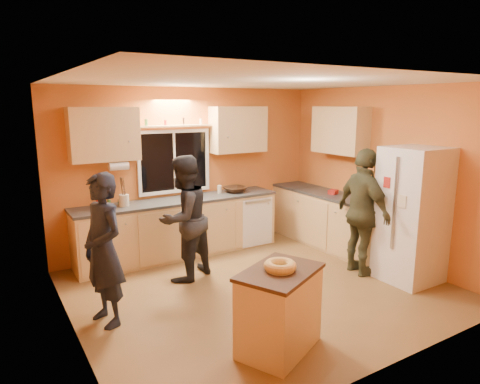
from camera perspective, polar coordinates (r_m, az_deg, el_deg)
ground at (r=5.67m, az=2.62°, el=-12.71°), size 4.50×4.50×0.00m
room_shell at (r=5.63m, az=1.43°, el=4.28°), size 4.54×4.04×2.61m
back_counter at (r=6.91m, az=-5.21°, el=-4.26°), size 4.23×0.62×0.90m
right_counter at (r=7.07m, az=13.55°, el=-4.17°), size 0.62×1.84×0.90m
refrigerator at (r=6.10m, az=22.00°, el=-2.86°), size 0.72×0.70×1.80m
island at (r=4.25m, az=5.24°, el=-15.34°), size 1.00×0.87×0.81m
bundt_pastry at (r=4.07m, az=5.36°, el=-9.76°), size 0.31×0.31×0.09m
person_left at (r=4.78m, az=-17.74°, el=-7.38°), size 0.53×0.68×1.65m
person_center at (r=5.75m, az=-7.51°, el=-3.52°), size 1.01×0.92×1.69m
person_right at (r=6.11m, az=16.11°, el=-2.63°), size 0.60×1.09×1.76m
mixing_bowl at (r=7.11m, az=-0.66°, el=0.34°), size 0.40×0.40×0.09m
utensil_crock at (r=6.35m, az=-15.20°, el=-1.09°), size 0.14×0.14×0.17m
potted_plant at (r=6.64m, az=17.51°, el=-0.02°), size 0.34×0.31×0.32m
red_box at (r=7.13m, az=12.31°, el=0.02°), size 0.19×0.17×0.07m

